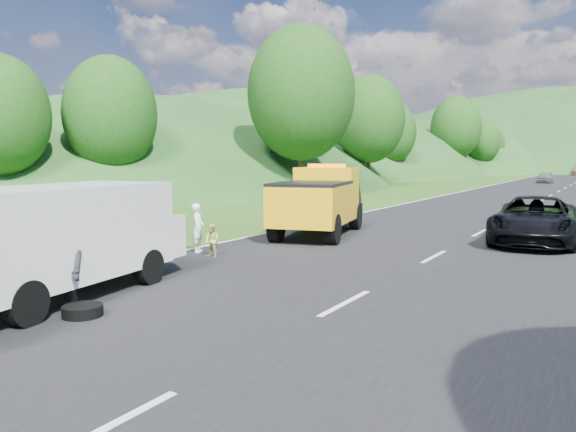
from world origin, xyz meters
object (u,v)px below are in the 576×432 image
Objects in this scene: tow_truck at (320,201)px; woman at (198,253)px; white_van at (61,235)px; worker at (67,308)px; passing_suv at (534,243)px; suitcase at (149,245)px; spare_tire at (83,317)px; child at (212,258)px.

woman is (-1.40, -5.21, -1.28)m from tow_truck.
white_van is at bearing 162.75° from woman.
worker is 0.34× the size of passing_suv.
tow_truck is 6.73m from suitcase.
suitcase is 0.77× the size of spare_tire.
spare_tire is (0.79, -0.27, 0.00)m from worker.
spare_tire is 0.13× the size of passing_suv.
white_van reaches higher than woman.
white_van is 14.79m from passing_suv.
tow_truck is 11.53× the size of suitcase.
child is at bearing -138.23° from passing_suv.
tow_truck is at bearing 96.32° from spare_tire.
tow_truck is 10.86m from white_van.
suitcase is at bearing 124.61° from spare_tire.
woman is at bearing 93.02° from white_van.
tow_truck reaches higher than white_van.
passing_suv is (7.08, 1.92, -1.28)m from tow_truck.
woman is 1.54× the size of child.
tow_truck is 11.77m from spare_tire.
woman reaches higher than child.
suitcase is (-2.24, 4.69, -1.02)m from white_van.
tow_truck is 7.44m from passing_suv.
worker is 0.84m from spare_tire.
suitcase is at bearing 106.97° from white_van.
child is 1.71× the size of suitcase.
passing_suv is at bearing 51.68° from white_van.
white_van is 1.57m from worker.
passing_suv is at bearing 55.46° from child.
worker is at bearing -42.58° from white_van.
worker is (0.74, -0.50, -1.30)m from white_van.
tow_truck is 0.95× the size of white_van.
tow_truck is 6.74× the size of child.
suitcase is 6.64m from spare_tire.
worker is at bearing 168.30° from woman.
passing_suv is (7.56, 7.62, 0.00)m from child.
spare_tire is at bearing -116.57° from passing_suv.
white_van is 7.11× the size of child.
child reaches higher than spare_tire.
passing_suv reaches higher than child.
passing_suv reaches higher than spare_tire.
spare_tire is (1.53, -0.77, -1.30)m from white_van.
white_van reaches higher than child.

